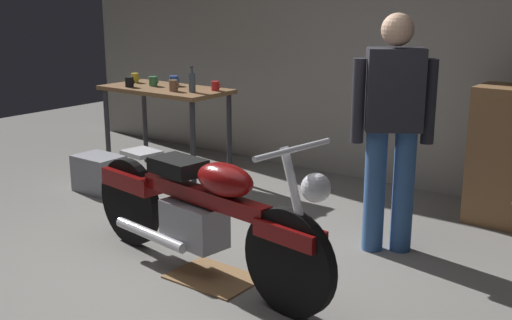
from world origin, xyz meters
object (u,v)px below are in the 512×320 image
(storage_bin, at_px, (99,173))
(mug_black_matte, at_px, (130,82))
(mug_yellow_tall, at_px, (135,78))
(mug_red_diner, at_px, (215,86))
(person_standing, at_px, (393,124))
(bottle, at_px, (192,82))
(mug_brown_stoneware, at_px, (174,86))
(mug_green_speckled, at_px, (153,81))
(motorcycle, at_px, (200,210))
(mug_blue_enamel, at_px, (174,81))

(storage_bin, distance_m, mug_black_matte, 0.97)
(mug_yellow_tall, bearing_deg, mug_red_diner, 3.68)
(storage_bin, xyz_separation_m, mug_black_matte, (-0.15, 0.56, 0.78))
(person_standing, xyz_separation_m, storage_bin, (-2.77, -0.31, -0.76))
(person_standing, distance_m, bottle, 2.22)
(mug_brown_stoneware, bearing_deg, storage_bin, -121.82)
(mug_green_speckled, bearing_deg, motorcycle, -37.93)
(motorcycle, relative_size, mug_green_speckled, 18.90)
(mug_black_matte, bearing_deg, mug_red_diner, 21.63)
(mug_red_diner, bearing_deg, mug_yellow_tall, -176.32)
(person_standing, relative_size, mug_blue_enamel, 13.78)
(storage_bin, bearing_deg, mug_black_matte, 105.33)
(mug_brown_stoneware, height_order, bottle, bottle)
(person_standing, bearing_deg, mug_brown_stoneware, -40.85)
(mug_yellow_tall, xyz_separation_m, mug_red_diner, (1.03, 0.07, -0.00))
(mug_blue_enamel, bearing_deg, mug_black_matte, -130.26)
(mug_blue_enamel, relative_size, bottle, 0.50)
(motorcycle, bearing_deg, storage_bin, 165.25)
(mug_yellow_tall, bearing_deg, person_standing, -9.32)
(mug_black_matte, bearing_deg, mug_green_speckled, 54.44)
(storage_bin, relative_size, mug_brown_stoneware, 3.76)
(mug_green_speckled, xyz_separation_m, mug_black_matte, (-0.14, -0.19, 0.00))
(mug_red_diner, distance_m, bottle, 0.24)
(mug_black_matte, bearing_deg, mug_blue_enamel, 49.74)
(person_standing, relative_size, mug_black_matte, 14.42)
(mug_blue_enamel, bearing_deg, storage_bin, -98.09)
(motorcycle, xyz_separation_m, mug_red_diner, (-1.32, 1.70, 0.50))
(motorcycle, height_order, mug_brown_stoneware, mug_brown_stoneware)
(motorcycle, xyz_separation_m, mug_blue_enamel, (-1.86, 1.71, 0.50))
(mug_brown_stoneware, height_order, mug_yellow_tall, mug_brown_stoneware)
(bottle, bearing_deg, motorcycle, -46.44)
(motorcycle, bearing_deg, mug_black_matte, 154.76)
(motorcycle, relative_size, person_standing, 1.31)
(mug_blue_enamel, height_order, mug_yellow_tall, mug_blue_enamel)
(mug_red_diner, bearing_deg, motorcycle, -52.31)
(mug_black_matte, bearing_deg, person_standing, -4.91)
(person_standing, bearing_deg, mug_blue_enamel, -45.89)
(storage_bin, bearing_deg, mug_brown_stoneware, 58.18)
(mug_red_diner, bearing_deg, mug_blue_enamel, 179.46)
(mug_yellow_tall, bearing_deg, mug_blue_enamel, 8.34)
(motorcycle, xyz_separation_m, mug_black_matte, (-2.14, 1.38, 0.50))
(mug_yellow_tall, bearing_deg, mug_brown_stoneware, -15.12)
(storage_bin, relative_size, bottle, 1.83)
(mug_black_matte, xyz_separation_m, mug_red_diner, (0.83, 0.33, -0.00))
(mug_green_speckled, distance_m, mug_red_diner, 0.71)
(mug_brown_stoneware, relative_size, mug_red_diner, 1.10)
(bottle, bearing_deg, mug_black_matte, -170.99)
(storage_bin, bearing_deg, mug_blue_enamel, 81.91)
(mug_green_speckled, bearing_deg, mug_black_matte, -125.56)
(storage_bin, relative_size, mug_black_matte, 3.80)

